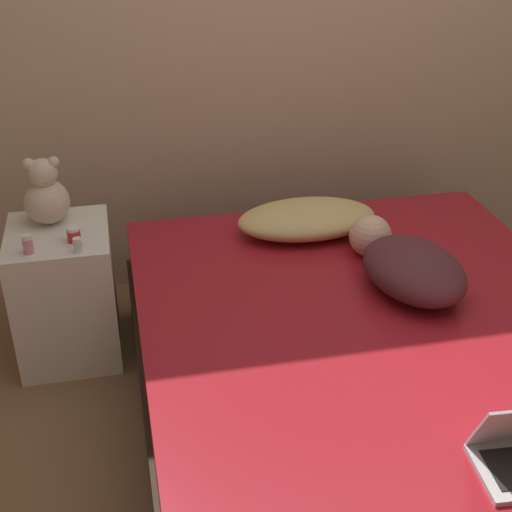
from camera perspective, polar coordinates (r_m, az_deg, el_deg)
name	(u,v)px	position (r m, az deg, el deg)	size (l,w,h in m)	color
ground_plane	(369,430)	(2.76, 9.03, -13.55)	(12.00, 12.00, 0.00)	brown
wall_back	(292,5)	(3.29, 2.88, 19.44)	(8.00, 0.06, 2.60)	tan
bed	(374,380)	(2.61, 9.43, -9.79)	(1.64, 1.98, 0.47)	#2D2319
nightstand	(66,293)	(3.06, -14.99, -2.87)	(0.40, 0.45, 0.57)	silver
pillow	(307,219)	(3.00, 4.10, 2.99)	(0.59, 0.33, 0.13)	tan
person_lying	(407,264)	(2.67, 12.01, -0.66)	(0.41, 0.63, 0.18)	#4C2328
teddy_bear	(46,195)	(2.96, -16.46, 4.73)	(0.18, 0.18, 0.28)	beige
bottle_clear	(78,245)	(2.74, -14.08, 0.85)	(0.03, 0.03, 0.06)	silver
bottle_red	(74,235)	(2.82, -14.37, 1.67)	(0.05, 0.05, 0.06)	#B72D2D
bottle_pink	(28,244)	(2.78, -17.79, 0.90)	(0.04, 0.04, 0.08)	pink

